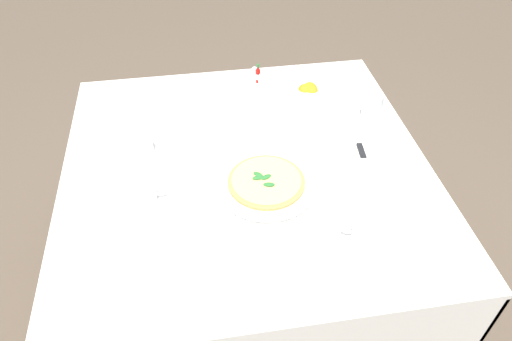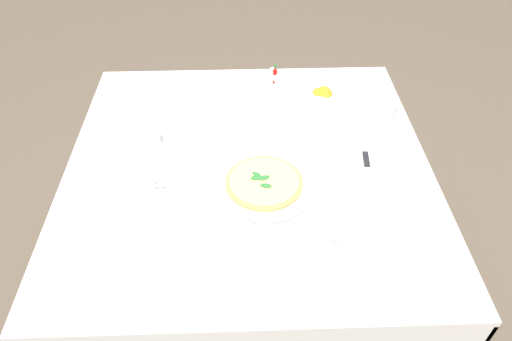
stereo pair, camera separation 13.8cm
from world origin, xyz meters
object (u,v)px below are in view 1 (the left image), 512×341
Objects in this scene: coffee_cup_far_left at (365,232)px; napkin_folded at (364,164)px; salt_shaker at (262,80)px; pizza at (266,181)px; pizza_plate at (266,184)px; hot_sauce_bottle at (258,75)px; pepper_shaker at (255,73)px; coffee_cup_right_edge at (144,196)px; citrus_bowl at (310,92)px; coffee_cup_left_edge at (142,147)px; water_glass_near_right at (372,109)px; coffee_cup_back_corner at (220,100)px; dinner_knife at (365,161)px.

napkin_folded is (-0.30, 0.10, -0.02)m from coffee_cup_far_left.
pizza is at bearing -8.12° from salt_shaker.
pizza_plate is 0.62m from hot_sauce_bottle.
pizza_plate is at bearing -5.64° from pepper_shaker.
coffee_cup_right_edge is at bearing -85.60° from napkin_folded.
pizza is at bearing -109.61° from pizza_plate.
citrus_bowl is (-0.46, 0.25, 0.00)m from pizza.
coffee_cup_left_edge is 2.33× the size of salt_shaker.
coffee_cup_far_left is at bearing -20.78° from water_glass_near_right.
salt_shaker is 0.06m from pepper_shaker.
coffee_cup_back_corner is 1.19× the size of water_glass_near_right.
pepper_shaker is (-0.60, -0.27, 0.02)m from napkin_folded.
water_glass_near_right is 0.27m from dinner_knife.
pizza_plate is 1.62× the size of dinner_knife.
hot_sauce_bottle reaches higher than dinner_knife.
coffee_cup_back_corner is 0.24m from pepper_shaker.
salt_shaker is at bearing 171.90° from pizza_plate.
coffee_cup_far_left is at bearing 10.83° from hot_sauce_bottle.
salt_shaker is (-0.59, 0.08, 0.00)m from pizza.
coffee_cup_right_edge is at bearing -53.21° from citrus_bowl.
pepper_shaker is at bearing 137.27° from coffee_cup_back_corner.
water_glass_near_right is 0.73× the size of citrus_bowl.
napkin_folded is (0.18, 0.72, -0.02)m from coffee_cup_left_edge.
hot_sauce_bottle is at bearing 129.90° from coffee_cup_left_edge.
citrus_bowl is 0.21m from salt_shaker.
water_glass_near_right is at bearing 159.22° from coffee_cup_far_left.
hot_sauce_bottle is (-0.57, -0.26, 0.01)m from dinner_knife.
citrus_bowl reaches higher than coffee_cup_right_edge.
water_glass_near_right is at bearing 72.28° from coffee_cup_back_corner.
pizza is at bearing 91.38° from coffee_cup_right_edge.
dinner_knife is at bearing 94.20° from coffee_cup_right_edge.
napkin_folded is (-0.05, 0.34, -0.01)m from pizza.
dinner_knife is 1.31× the size of citrus_bowl.
pizza is at bearing 59.65° from coffee_cup_left_edge.
salt_shaker is (-0.84, -0.16, -0.00)m from coffee_cup_far_left.
coffee_cup_right_edge is 0.60× the size of napkin_folded.
coffee_cup_back_corner is 0.59× the size of napkin_folded.
coffee_cup_right_edge reaches higher than pepper_shaker.
coffee_cup_far_left is at bearing 10.52° from salt_shaker.
pizza is 0.62m from hot_sauce_bottle.
hot_sauce_bottle is at bearing 144.11° from coffee_cup_right_edge.
water_glass_near_right is 0.56× the size of dinner_knife.
coffee_cup_far_left is 0.88× the size of citrus_bowl.
coffee_cup_back_corner is at bearing -154.72° from coffee_cup_far_left.
citrus_bowl is 1.81× the size of hot_sauce_bottle.
pizza is at bearing -56.72° from water_glass_near_right.
coffee_cup_right_edge reaches higher than pizza.
pizza_plate is at bearing -82.20° from napkin_folded.
coffee_cup_left_edge is 0.59m from salt_shaker.
coffee_cup_right_edge is at bearing -69.89° from water_glass_near_right.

